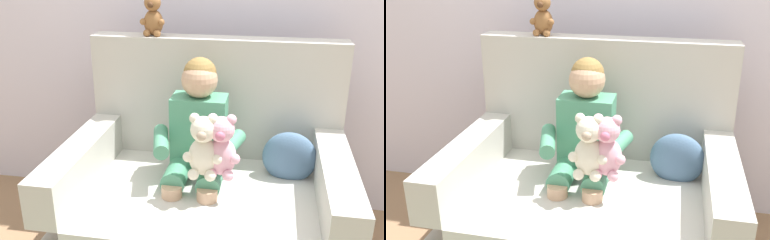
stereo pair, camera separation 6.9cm
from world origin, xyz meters
The scene contains 6 objects.
armchair centered at (0.00, 0.05, 0.33)m, with size 1.30×0.94×1.08m.
seated_child centered at (-0.05, 0.08, 0.66)m, with size 0.45×0.39×0.82m.
plush_cream centered at (0.01, -0.09, 0.69)m, with size 0.17×0.14×0.29m.
plush_pink centered at (0.09, -0.08, 0.69)m, with size 0.17×0.14×0.29m.
plush_brown_on_backrest centered at (-0.33, 0.39, 1.18)m, with size 0.13×0.10×0.22m.
throw_pillow centered at (0.39, 0.18, 0.55)m, with size 0.26×0.12×0.26m, color slate.
Camera 1 is at (0.27, -1.81, 1.49)m, focal length 41.62 mm.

